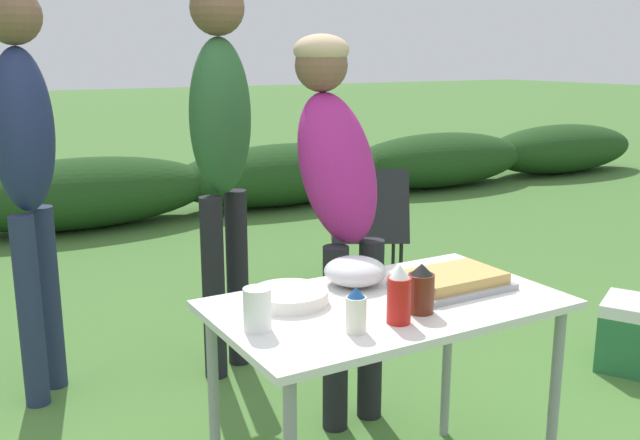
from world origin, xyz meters
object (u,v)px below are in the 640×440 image
mixing_bowl (354,271)px  standing_person_in_navy_coat (221,139)px  camp_chair_green_behind_table (368,223)px  bbq_sauce_bottle (421,289)px  food_tray (452,281)px  ketchup_bottle (399,296)px  folding_table (387,324)px  standing_person_in_gray_fleece (25,154)px  plate_stack (289,297)px  paper_cup_stack (257,309)px  standing_person_in_red_jacket (338,180)px  mayo_bottle (356,311)px

mixing_bowl → standing_person_in_navy_coat: (-0.02, 1.09, 0.34)m
camp_chair_green_behind_table → bbq_sauce_bottle: bearing=-90.8°
food_tray → ketchup_bottle: bearing=-154.2°
folding_table → standing_person_in_gray_fleece: 1.72m
folding_table → plate_stack: (-0.28, 0.14, 0.10)m
food_tray → plate_stack: food_tray is taller
folding_table → plate_stack: plate_stack is taller
plate_stack → mixing_bowl: (0.27, 0.05, 0.03)m
food_tray → ketchup_bottle: 0.38m
paper_cup_stack → standing_person_in_red_jacket: (0.67, 0.68, 0.21)m
plate_stack → mayo_bottle: (0.05, -0.31, 0.04)m
mixing_bowl → standing_person_in_gray_fleece: (-0.84, 1.25, 0.31)m
ketchup_bottle → mixing_bowl: bearing=77.8°
food_tray → folding_table: bearing=178.7°
paper_cup_stack → standing_person_in_navy_coat: (0.43, 1.29, 0.32)m
bbq_sauce_bottle → standing_person_in_gray_fleece: standing_person_in_gray_fleece is taller
folding_table → bbq_sauce_bottle: size_ratio=7.18×
ketchup_bottle → standing_person_in_gray_fleece: bearing=115.3°
mayo_bottle → standing_person_in_navy_coat: 1.50m
plate_stack → standing_person_in_navy_coat: standing_person_in_navy_coat is taller
food_tray → standing_person_in_red_jacket: bearing=93.9°
plate_stack → mixing_bowl: 0.28m
folding_table → standing_person_in_navy_coat: 1.36m
folding_table → standing_person_in_navy_coat: bearing=91.2°
mixing_bowl → standing_person_in_gray_fleece: standing_person_in_gray_fleece is taller
mayo_bottle → standing_person_in_navy_coat: (0.20, 1.45, 0.32)m
bbq_sauce_bottle → standing_person_in_red_jacket: size_ratio=0.10×
food_tray → bbq_sauce_bottle: 0.27m
plate_stack → camp_chair_green_behind_table: camp_chair_green_behind_table is taller
mixing_bowl → camp_chair_green_behind_table: mixing_bowl is taller
folding_table → food_tray: 0.28m
plate_stack → mixing_bowl: size_ratio=1.16×
standing_person_in_red_jacket → food_tray: bearing=-90.0°
standing_person_in_gray_fleece → standing_person_in_navy_coat: size_ratio=0.97×
mixing_bowl → standing_person_in_navy_coat: standing_person_in_navy_coat is taller
folding_table → standing_person_in_red_jacket: bearing=71.9°
ketchup_bottle → standing_person_in_gray_fleece: standing_person_in_gray_fleece is taller
food_tray → standing_person_in_navy_coat: size_ratio=0.20×
food_tray → standing_person_in_gray_fleece: standing_person_in_gray_fleece is taller
mayo_bottle → camp_chair_green_behind_table: bearing=55.3°
food_tray → standing_person_in_navy_coat: bearing=102.6°
mixing_bowl → mayo_bottle: bearing=-122.1°
bbq_sauce_bottle → camp_chair_green_behind_table: (1.14, 1.99, -0.34)m
plate_stack → camp_chair_green_behind_table: (1.45, 1.72, -0.29)m
mayo_bottle → mixing_bowl: bearing=57.9°
plate_stack → mayo_bottle: mayo_bottle is taller
mixing_bowl → ketchup_bottle: (-0.08, -0.36, 0.04)m
ketchup_bottle → plate_stack: bearing=122.8°
camp_chair_green_behind_table → mixing_bowl: bearing=-96.1°
paper_cup_stack → standing_person_in_gray_fleece: 1.53m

